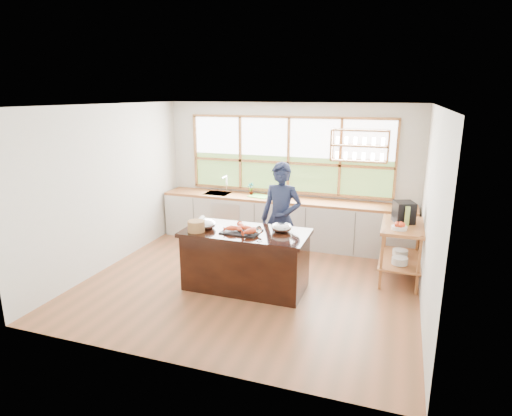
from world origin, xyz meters
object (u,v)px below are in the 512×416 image
at_px(island, 246,259).
at_px(wicker_basket, 196,226).
at_px(espresso_machine, 404,212).
at_px(cook, 281,219).

bearing_deg(island, wicker_basket, -159.98).
bearing_deg(wicker_basket, island, 20.02).
bearing_deg(wicker_basket, espresso_machine, 27.29).
height_order(espresso_machine, wicker_basket, espresso_machine).
xyz_separation_m(cook, wicker_basket, (-1.02, -0.95, 0.06)).
bearing_deg(espresso_machine, wicker_basket, -171.94).
distance_m(island, espresso_machine, 2.59).
relative_size(island, cook, 1.01).
height_order(island, cook, cook).
bearing_deg(wicker_basket, cook, 42.87).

